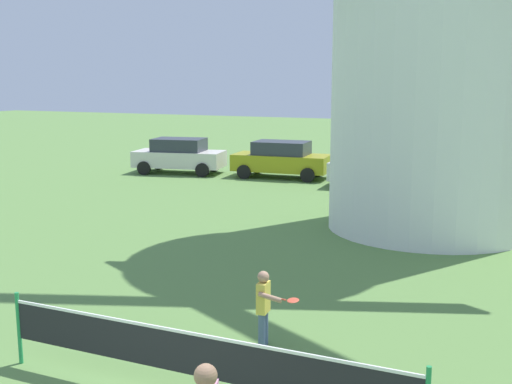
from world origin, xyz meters
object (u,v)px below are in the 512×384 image
Objects in this scene: parked_car_silver at (386,168)px; player_far at (265,304)px; tennis_net at (193,354)px; parked_car_mustard at (281,159)px; parked_car_cream at (179,155)px.

player_far is at bearing -84.77° from parked_car_silver.
parked_car_mustard is (-5.96, 18.15, 0.12)m from tennis_net.
parked_car_cream is (-10.76, 15.49, 0.11)m from player_far.
parked_car_cream is 4.71m from parked_car_mustard.
parked_car_cream is 1.00× the size of parked_car_mustard.
tennis_net is 20.49m from parked_car_cream.
parked_car_mustard is 0.97× the size of parked_car_silver.
parked_car_mustard is (-6.10, 16.12, 0.11)m from player_far.
tennis_net is at bearing -85.84° from parked_car_silver.
tennis_net is at bearing -58.76° from parked_car_cream.
player_far is 0.29× the size of parked_car_cream.
tennis_net is 17.20m from parked_car_silver.
player_far is 0.29× the size of parked_car_mustard.
parked_car_silver is at bearing 95.23° from player_far.
parked_car_cream and parked_car_silver have the same top height.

